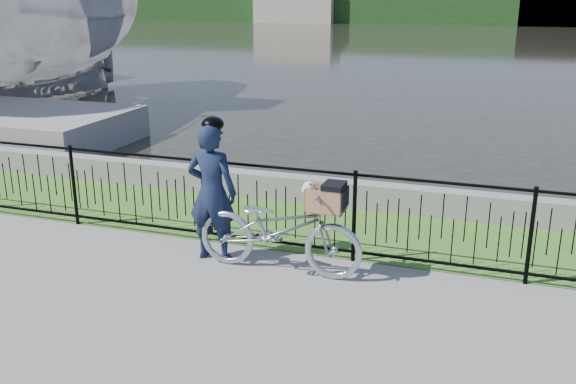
% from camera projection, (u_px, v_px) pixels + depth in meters
% --- Properties ---
extents(ground, '(120.00, 120.00, 0.00)m').
position_uv_depth(ground, '(225.00, 306.00, 6.75)').
color(ground, gray).
rests_on(ground, ground).
extents(grass_strip, '(60.00, 2.00, 0.01)m').
position_uv_depth(grass_strip, '(300.00, 224.00, 9.09)').
color(grass_strip, '#437524').
rests_on(grass_strip, ground).
extents(water, '(120.00, 120.00, 0.00)m').
position_uv_depth(water, '(462.00, 48.00, 36.53)').
color(water, black).
rests_on(water, ground).
extents(quay_wall, '(60.00, 0.30, 0.40)m').
position_uv_depth(quay_wall, '(320.00, 191.00, 9.94)').
color(quay_wall, gray).
rests_on(quay_wall, ground).
extents(fence, '(14.00, 0.06, 1.15)m').
position_uv_depth(fence, '(276.00, 208.00, 8.02)').
color(fence, black).
rests_on(fence, ground).
extents(far_treeline, '(120.00, 6.00, 3.00)m').
position_uv_depth(far_treeline, '(485.00, 8.00, 60.45)').
color(far_treeline, '#1D3F18').
rests_on(far_treeline, ground).
extents(far_building_left, '(8.00, 4.00, 4.00)m').
position_uv_depth(far_building_left, '(298.00, 2.00, 64.01)').
color(far_building_left, '#AC9D8A').
rests_on(far_building_left, ground).
extents(far_building_right, '(6.00, 3.00, 3.20)m').
position_uv_depth(far_building_right, '(555.00, 8.00, 57.22)').
color(far_building_right, '#AC9D8A').
rests_on(far_building_right, ground).
extents(bicycle_rig, '(2.00, 0.70, 1.16)m').
position_uv_depth(bicycle_rig, '(280.00, 228.00, 7.45)').
color(bicycle_rig, '#B1B7BD').
rests_on(bicycle_rig, ground).
extents(cyclist, '(0.63, 0.42, 1.77)m').
position_uv_depth(cyclist, '(212.00, 191.00, 7.70)').
color(cyclist, '#131C34').
rests_on(cyclist, ground).
extents(boat_near, '(5.26, 11.42, 6.07)m').
position_uv_depth(boat_near, '(23.00, 27.00, 16.95)').
color(boat_near, '#A4A4A4').
rests_on(boat_near, water).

